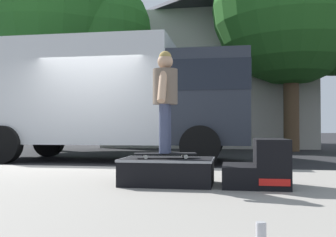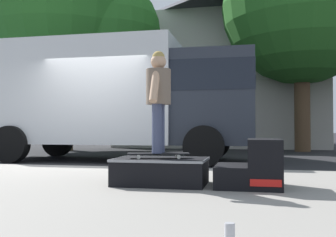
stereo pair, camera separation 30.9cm
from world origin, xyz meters
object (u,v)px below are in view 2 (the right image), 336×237
Objects in this scene: skate_box at (161,170)px; street_tree_main at (311,9)px; box_truck at (120,95)px; skateboard at (158,154)px; street_tree_neighbour at (75,19)px; kicker_ramp at (254,167)px; skater_kid at (158,93)px; soda_can at (230,233)px.

street_tree_main reaches higher than skate_box.
box_truck is 8.31m from street_tree_main.
street_tree_neighbour reaches higher than skateboard.
box_truck reaches higher than kicker_ramp.
street_tree_main is at bearing 6.81° from street_tree_neighbour.
skater_kid is (0.00, 0.00, 0.78)m from skateboard.
skater_kid is at bearing -65.87° from box_truck.
kicker_ramp is 0.09× the size of street_tree_neighbour.
skate_box is at bearing 54.18° from skateboard.
kicker_ramp is 0.97× the size of skateboard.
soda_can is at bearing -94.04° from kicker_ramp.
soda_can is 0.02× the size of street_tree_neighbour.
skater_kid is at bearing -59.00° from street_tree_neighbour.
soda_can is 0.02× the size of box_truck.
kicker_ramp is at bearing 1.77° from skater_kid.
street_tree_neighbour is (-5.43, 8.95, 4.72)m from skate_box.
box_truck is at bearing 114.13° from skateboard.
street_tree_main is 8.79m from street_tree_neighbour.
skater_kid is at bearing 0.00° from skateboard.
skater_kid reaches higher than skate_box.
skateboard is (-0.03, -0.04, 0.21)m from skate_box.
street_tree_main is (3.33, 10.03, 4.65)m from skateboard.
soda_can is (0.99, -2.41, -0.12)m from skate_box.
skate_box is at bearing 179.98° from kicker_ramp.
skateboard reaches higher than soda_can.
box_truck is 0.84× the size of street_tree_main.
kicker_ramp is (1.16, -0.00, 0.06)m from skate_box.
kicker_ramp is 1.19m from skateboard.
skater_kid is 5.34m from box_truck.
box_truck reaches higher than skater_kid.
soda_can is at bearing -60.56° from street_tree_neighbour.
skate_box is 0.99m from skater_kid.
street_tree_neighbour is (-3.23, 4.13, 3.32)m from box_truck.
box_truck reaches higher than skateboard.
soda_can is 13.57m from street_tree_main.
street_tree_neighbour is at bearing 121.00° from skater_kid.
box_truck is at bearing 113.80° from soda_can.
skateboard is at bearing -65.87° from box_truck.
skateboard is at bearing -108.34° from street_tree_main.
street_tree_main is at bearing 71.74° from skate_box.
soda_can is (-0.17, -2.41, -0.18)m from kicker_ramp.
street_tree_neighbour is at bearing 126.34° from kicker_ramp.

